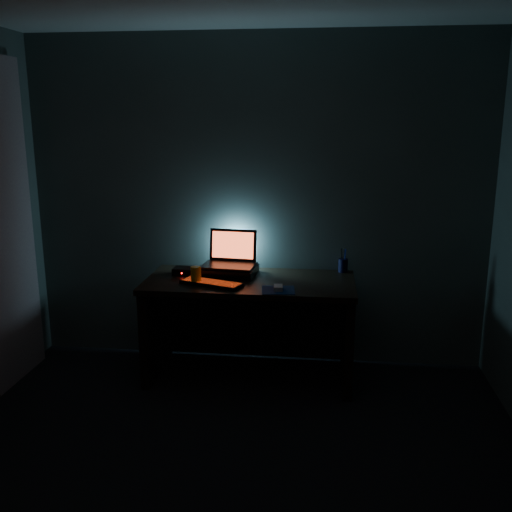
{
  "coord_description": "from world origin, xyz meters",
  "views": [
    {
      "loc": [
        0.51,
        -2.29,
        1.88
      ],
      "look_at": [
        0.05,
        1.57,
        0.94
      ],
      "focal_mm": 40.0,
      "sensor_mm": 36.0,
      "label": 1
    }
  ],
  "objects": [
    {
      "name": "desk",
      "position": [
        0.0,
        1.67,
        0.49
      ],
      "size": [
        1.5,
        0.7,
        0.75
      ],
      "color": "black",
      "rests_on": "ground"
    },
    {
      "name": "keyboard",
      "position": [
        -0.25,
        1.46,
        0.76
      ],
      "size": [
        0.46,
        0.28,
        0.03
      ],
      "rotation": [
        0.0,
        0.0,
        -0.35
      ],
      "color": "black",
      "rests_on": "desk"
    },
    {
      "name": "mousepad",
      "position": [
        0.22,
        1.39,
        0.75
      ],
      "size": [
        0.24,
        0.22,
        0.0
      ],
      "primitive_type": "cube",
      "rotation": [
        0.0,
        0.0,
        0.1
      ],
      "color": "#0B2451",
      "rests_on": "desk"
    },
    {
      "name": "curtain",
      "position": [
        -1.71,
        1.42,
        1.15
      ],
      "size": [
        0.06,
        0.65,
        2.3
      ],
      "primitive_type": "cube",
      "color": "#B2A48F",
      "rests_on": "ground"
    },
    {
      "name": "riser",
      "position": [
        -0.17,
        1.74,
        0.78
      ],
      "size": [
        0.43,
        0.34,
        0.06
      ],
      "primitive_type": "cube",
      "rotation": [
        0.0,
        0.0,
        -0.1
      ],
      "color": "black",
      "rests_on": "desk"
    },
    {
      "name": "laptop",
      "position": [
        -0.17,
        1.79,
        0.87
      ],
      "size": [
        0.4,
        0.32,
        0.26
      ],
      "rotation": [
        0.0,
        0.0,
        -0.1
      ],
      "color": "black",
      "rests_on": "riser"
    },
    {
      "name": "pen_cup",
      "position": [
        0.67,
        1.92,
        0.8
      ],
      "size": [
        0.08,
        0.08,
        0.1
      ],
      "primitive_type": "cylinder",
      "rotation": [
        0.0,
        0.0,
        0.15
      ],
      "color": "black",
      "rests_on": "desk"
    },
    {
      "name": "router",
      "position": [
        -0.5,
        1.71,
        0.78
      ],
      "size": [
        0.16,
        0.13,
        0.05
      ],
      "rotation": [
        0.0,
        0.0,
        -0.03
      ],
      "color": "black",
      "rests_on": "desk"
    },
    {
      "name": "mouse",
      "position": [
        0.22,
        1.39,
        0.77
      ],
      "size": [
        0.07,
        0.1,
        0.03
      ],
      "primitive_type": "cube",
      "rotation": [
        0.0,
        0.0,
        0.1
      ],
      "color": "gray",
      "rests_on": "mousepad"
    },
    {
      "name": "juice_glass",
      "position": [
        -0.36,
        1.47,
        0.81
      ],
      "size": [
        0.08,
        0.08,
        0.13
      ],
      "primitive_type": "cylinder",
      "rotation": [
        0.0,
        0.0,
        0.06
      ],
      "color": "orange",
      "rests_on": "desk"
    },
    {
      "name": "room",
      "position": [
        0.0,
        0.0,
        1.25
      ],
      "size": [
        3.5,
        4.0,
        2.5
      ],
      "color": "black",
      "rests_on": "ground"
    }
  ]
}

